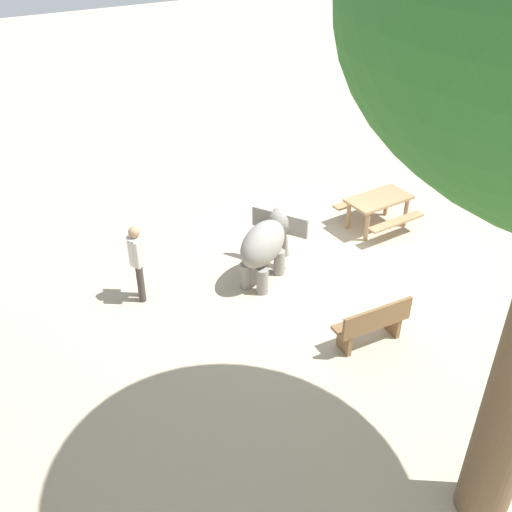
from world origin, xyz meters
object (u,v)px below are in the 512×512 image
object	(u,v)px
wooden_bench	(373,323)
elephant	(267,241)
person_handler	(137,258)
picnic_table_near	(378,205)

from	to	relation	value
wooden_bench	elephant	bearing A→B (deg)	103.51
person_handler	wooden_bench	bearing A→B (deg)	-31.80
person_handler	picnic_table_near	distance (m)	5.78
person_handler	picnic_table_near	xyz separation A→B (m)	(-0.15, -5.77, -0.36)
wooden_bench	picnic_table_near	world-z (taller)	wooden_bench
elephant	person_handler	size ratio (longest dim) A/B	1.10
elephant	picnic_table_near	world-z (taller)	elephant
elephant	person_handler	distance (m)	2.59
elephant	wooden_bench	distance (m)	2.81
elephant	person_handler	bearing A→B (deg)	135.39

